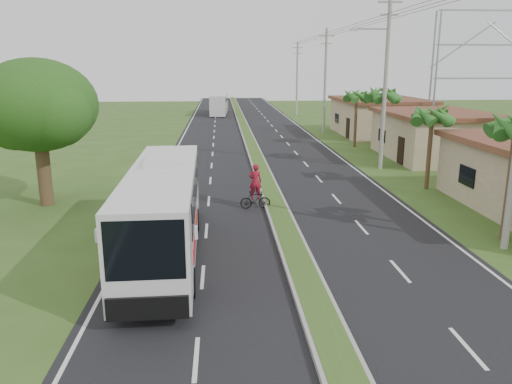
{
  "coord_description": "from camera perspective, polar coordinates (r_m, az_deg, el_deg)",
  "views": [
    {
      "loc": [
        -2.79,
        -16.11,
        7.1
      ],
      "look_at": [
        -1.3,
        4.81,
        1.8
      ],
      "focal_mm": 35.0,
      "sensor_mm": 36.0,
      "label": 1
    }
  ],
  "objects": [
    {
      "name": "median_strip",
      "position": [
        36.89,
        0.35,
        3.25
      ],
      "size": [
        1.2,
        160.0,
        0.18
      ],
      "color": "gray",
      "rests_on": "ground"
    },
    {
      "name": "coach_bus_main",
      "position": [
        19.05,
        -10.52,
        -1.53
      ],
      "size": [
        2.66,
        11.43,
        3.68
      ],
      "rotation": [
        0.0,
        0.0,
        0.02
      ],
      "color": "silver",
      "rests_on": "ground"
    },
    {
      "name": "coach_bus_far",
      "position": [
        76.56,
        -4.23,
        10.1
      ],
      "size": [
        2.75,
        10.35,
        2.99
      ],
      "rotation": [
        0.0,
        0.0,
        -0.05
      ],
      "color": "silver",
      "rests_on": "ground"
    },
    {
      "name": "palm_verge_c",
      "position": [
        37.03,
        14.44,
        10.69
      ],
      "size": [
        2.4,
        2.4,
        5.85
      ],
      "color": "#473321",
      "rests_on": "ground"
    },
    {
      "name": "utility_pole_b",
      "position": [
        35.93,
        14.55,
        12.4
      ],
      "size": [
        3.2,
        0.28,
        12.0
      ],
      "color": "gray",
      "rests_on": "ground"
    },
    {
      "name": "shade_tree",
      "position": [
        27.82,
        -23.92,
        8.72
      ],
      "size": [
        6.3,
        6.0,
        7.54
      ],
      "color": "#473321",
      "rests_on": "ground"
    },
    {
      "name": "motorcyclist",
      "position": [
        25.32,
        -0.08,
        0.02
      ],
      "size": [
        1.55,
        0.46,
        2.35
      ],
      "rotation": [
        0.0,
        0.0,
        0.02
      ],
      "color": "black",
      "rests_on": "ground"
    },
    {
      "name": "utility_pole_d",
      "position": [
        74.99,
        4.72,
        12.86
      ],
      "size": [
        1.6,
        0.28,
        10.5
      ],
      "color": "gray",
      "rests_on": "ground"
    },
    {
      "name": "road_asphalt",
      "position": [
        36.91,
        0.35,
        3.11
      ],
      "size": [
        14.0,
        160.0,
        0.02
      ],
      "primitive_type": "cube",
      "color": "black",
      "rests_on": "ground"
    },
    {
      "name": "ground",
      "position": [
        17.83,
        5.35,
        -9.36
      ],
      "size": [
        180.0,
        180.0,
        0.0
      ],
      "primitive_type": "plane",
      "color": "#364F1D",
      "rests_on": "ground"
    },
    {
      "name": "lane_edge_left",
      "position": [
        37.01,
        -10.06,
        2.91
      ],
      "size": [
        0.12,
        160.0,
        0.01
      ],
      "primitive_type": "cube",
      "color": "silver",
      "rests_on": "ground"
    },
    {
      "name": "shop_mid",
      "position": [
        41.97,
        19.67,
        6.19
      ],
      "size": [
        7.6,
        10.6,
        3.67
      ],
      "color": "tan",
      "rests_on": "ground"
    },
    {
      "name": "palm_verge_b",
      "position": [
        30.76,
        19.51,
        8.27
      ],
      "size": [
        2.4,
        2.4,
        5.05
      ],
      "color": "#473321",
      "rests_on": "ground"
    },
    {
      "name": "shop_far",
      "position": [
        54.99,
        13.88,
        8.38
      ],
      "size": [
        8.6,
        11.6,
        3.82
      ],
      "color": "tan",
      "rests_on": "ground"
    },
    {
      "name": "utility_pole_c",
      "position": [
        55.29,
        7.91,
        12.58
      ],
      "size": [
        1.6,
        0.28,
        11.0
      ],
      "color": "gray",
      "rests_on": "ground"
    },
    {
      "name": "lane_edge_right",
      "position": [
        38.01,
        10.49,
        3.18
      ],
      "size": [
        0.12,
        160.0,
        0.01
      ],
      "primitive_type": "cube",
      "color": "silver",
      "rests_on": "ground"
    },
    {
      "name": "billboard_lattice",
      "position": [
        52.35,
        24.84,
        12.62
      ],
      "size": [
        10.18,
        1.18,
        12.07
      ],
      "color": "gray",
      "rests_on": "ground"
    },
    {
      "name": "palm_verge_d",
      "position": [
        45.81,
        11.45,
        10.72
      ],
      "size": [
        2.4,
        2.4,
        5.25
      ],
      "color": "#473321",
      "rests_on": "ground"
    }
  ]
}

